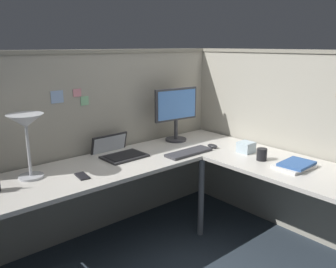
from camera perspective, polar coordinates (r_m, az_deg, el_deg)
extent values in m
plane|color=#2D3842|center=(3.01, 5.36, -18.18)|extent=(6.80, 6.80, 0.00)
cube|color=#A8A393|center=(3.11, -10.68, -1.51)|extent=(2.57, 0.10, 1.55)
cube|color=gray|center=(3.00, -11.40, 13.16)|extent=(2.57, 0.12, 0.03)
cube|color=#A8A393|center=(3.20, 20.10, -1.73)|extent=(0.10, 2.37, 1.55)
cube|color=gray|center=(3.09, 21.39, 12.50)|extent=(0.12, 2.37, 0.03)
cube|color=beige|center=(2.80, -6.66, -4.46)|extent=(2.35, 0.66, 0.03)
cube|color=beige|center=(2.73, 22.01, -5.97)|extent=(0.66, 1.49, 0.03)
cylinder|color=slate|center=(3.04, 5.45, -10.30)|extent=(0.05, 0.05, 0.70)
cylinder|color=#38383D|center=(3.32, 1.29, -0.90)|extent=(0.20, 0.20, 0.02)
cylinder|color=#38383D|center=(3.29, 1.30, 0.78)|extent=(0.04, 0.04, 0.20)
cube|color=#38383D|center=(3.24, 1.33, 4.90)|extent=(0.46, 0.07, 0.30)
cube|color=#4C84D8|center=(3.23, 1.52, 4.86)|extent=(0.42, 0.04, 0.26)
cube|color=#232326|center=(2.85, -7.15, -3.67)|extent=(0.35, 0.25, 0.02)
cube|color=black|center=(2.84, -7.15, -3.48)|extent=(0.29, 0.19, 0.00)
cube|color=#232326|center=(3.02, -9.65, -2.00)|extent=(0.34, 0.08, 0.22)
cube|color=silver|center=(3.01, -9.57, -2.03)|extent=(0.31, 0.06, 0.18)
cube|color=#38383D|center=(2.92, 3.44, -3.03)|extent=(0.43, 0.14, 0.02)
ellipsoid|color=#232326|center=(3.10, 7.30, -1.96)|extent=(0.06, 0.10, 0.03)
cylinder|color=#B7BABF|center=(2.59, -21.51, -6.49)|extent=(0.17, 0.17, 0.02)
cylinder|color=#B7BABF|center=(2.53, -21.91, -2.42)|extent=(0.02, 0.02, 0.38)
cone|color=#B7BABF|center=(2.48, -22.34, 2.01)|extent=(0.24, 0.24, 0.09)
cube|color=black|center=(2.50, -13.89, -6.71)|extent=(0.09, 0.15, 0.01)
cube|color=silver|center=(2.75, 19.97, -5.04)|extent=(0.30, 0.23, 0.02)
cube|color=#335999|center=(2.75, 20.35, -4.58)|extent=(0.27, 0.20, 0.02)
cylinder|color=black|center=(2.84, 15.12, -3.25)|extent=(0.08, 0.08, 0.10)
cube|color=silver|center=(3.02, 12.67, -2.12)|extent=(0.12, 0.12, 0.09)
cube|color=#99B7E5|center=(2.80, -17.72, 5.81)|extent=(0.10, 0.00, 0.09)
cube|color=pink|center=(2.87, -14.67, 6.55)|extent=(0.07, 0.00, 0.06)
cube|color=#8CCC99|center=(2.90, -13.51, 5.31)|extent=(0.07, 0.00, 0.07)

